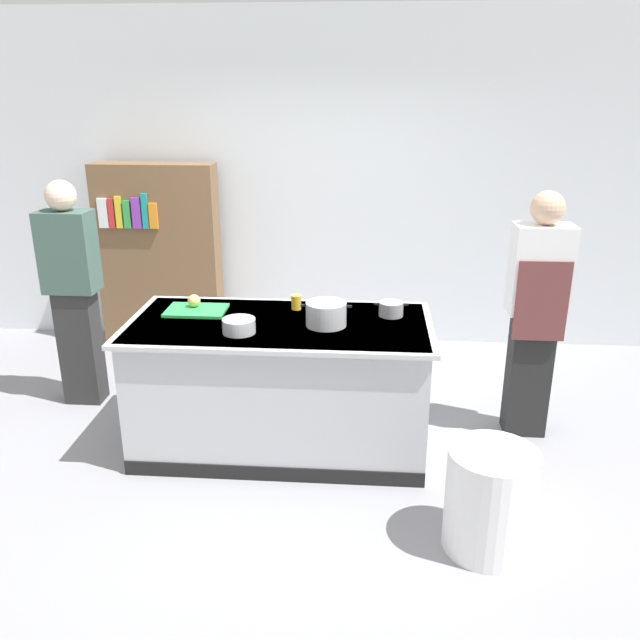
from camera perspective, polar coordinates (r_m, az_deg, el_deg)
name	(u,v)px	position (r m, az deg, el deg)	size (l,w,h in m)	color
ground_plane	(282,444)	(4.62, -3.34, -10.73)	(10.00, 10.00, 0.00)	gray
back_wall	(309,183)	(6.13, -1.01, 11.89)	(6.40, 0.12, 3.00)	silver
counter_island	(281,383)	(4.40, -3.46, -5.52)	(1.98, 0.98, 0.90)	#B7BABF
cutting_board	(196,310)	(4.50, -10.75, 0.83)	(0.40, 0.28, 0.02)	green
onion	(194,301)	(4.53, -10.95, 1.66)	(0.09, 0.09, 0.09)	tan
stock_pot	(326,314)	(4.15, 0.54, 0.54)	(0.33, 0.26, 0.15)	#B7BABF
sauce_pan	(391,309)	(4.36, 6.23, 0.97)	(0.23, 0.16, 0.09)	#99999E
mixing_bowl	(239,326)	(4.07, -7.10, -0.50)	(0.21, 0.21, 0.09)	#B7BABF
juice_cup	(296,302)	(4.46, -2.09, 1.56)	(0.07, 0.07, 0.10)	yellow
trash_bin	(490,500)	(3.67, 14.60, -14.98)	(0.47, 0.47, 0.58)	white
person_chef	(536,311)	(4.63, 18.32, 0.76)	(0.38, 0.25, 1.72)	black
person_guest	(73,290)	(5.21, -20.76, 2.51)	(0.38, 0.24, 1.72)	#2C2C2C
bookshelf	(160,257)	(6.24, -13.83, 5.40)	(1.10, 0.31, 1.70)	brown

